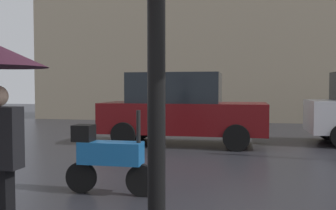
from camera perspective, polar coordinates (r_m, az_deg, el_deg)
name	(u,v)px	position (r m, az deg, el deg)	size (l,w,h in m)	color
parked_scooter	(108,157)	(5.52, -9.20, -7.80)	(1.39, 0.32, 1.23)	black
parked_car_left	(181,108)	(10.17, 1.97, -0.54)	(4.44, 1.83, 1.96)	#590C0F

